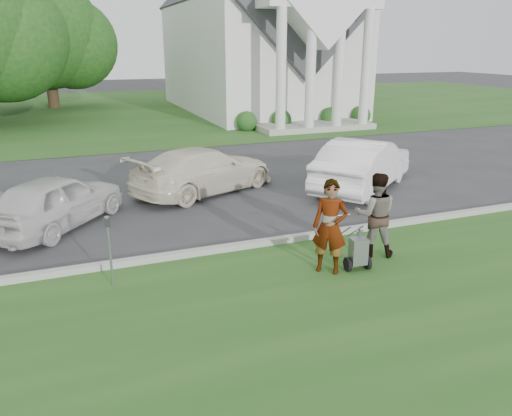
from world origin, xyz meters
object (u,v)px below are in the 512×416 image
person_left (330,227)px  car_b (55,201)px  person_right (375,215)px  tree_back (46,38)px  parking_meter_near (109,243)px  car_c (204,170)px  striping_cart (358,252)px  car_d (363,164)px  church (258,18)px

person_left → car_b: person_left is taller
person_right → tree_back: bearing=-52.4°
car_b → tree_back: bearing=-50.3°
parking_meter_near → person_right: bearing=-5.3°
person_left → car_b: (-4.99, 4.68, -0.26)m
person_left → person_right: (1.30, 0.40, -0.04)m
car_c → striping_cart: bearing=167.1°
person_right → car_c: person_right is taller
car_d → church: bearing=-50.1°
striping_cart → car_c: car_c is taller
church → striping_cart: church is taller
person_right → parking_meter_near: (-5.36, 0.50, -0.03)m
church → parking_meter_near: church is taller
parking_meter_near → car_c: bearing=59.1°
striping_cart → car_c: size_ratio=0.22×
striping_cart → person_left: bearing=173.4°
striping_cart → parking_meter_near: (-4.64, 1.04, 0.47)m
tree_back → car_c: size_ratio=2.04×
person_right → car_b: 7.61m
car_c → person_right: bearing=174.5°
striping_cart → car_d: car_d is taller
person_right → car_d: 5.24m
car_b → person_right: bearing=-174.7°
parking_meter_near → car_d: car_d is taller
car_c → parking_meter_near: bearing=124.5°
car_c → tree_back: bearing=-14.7°
striping_cart → person_right: (0.72, 0.54, 0.51)m
tree_back → parking_meter_near: bearing=-88.0°
tree_back → car_d: size_ratio=2.01×
person_left → person_right: size_ratio=1.04×
church → car_d: 20.39m
person_right → car_b: bearing=-8.4°
car_d → person_right: bearing=111.7°
tree_back → striping_cart: tree_back is taller
person_right → car_d: (2.61, 4.54, -0.11)m
person_left → car_b: size_ratio=0.47×
parking_meter_near → car_b: (-0.93, 3.78, -0.19)m
person_left → car_d: 6.30m
striping_cart → car_d: 6.09m
person_right → car_c: size_ratio=0.38×
striping_cart → parking_meter_near: bearing=174.1°
car_b → car_c: size_ratio=0.84×
person_left → car_c: person_left is taller
person_left → parking_meter_near: (-4.06, 0.90, -0.07)m
striping_cart → person_right: bearing=43.6°
tree_back → car_c: 25.44m
striping_cart → car_b: size_ratio=0.26×
church → tree_back: bearing=152.2°
tree_back → car_b: bearing=-89.8°
church → tree_back: 14.77m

